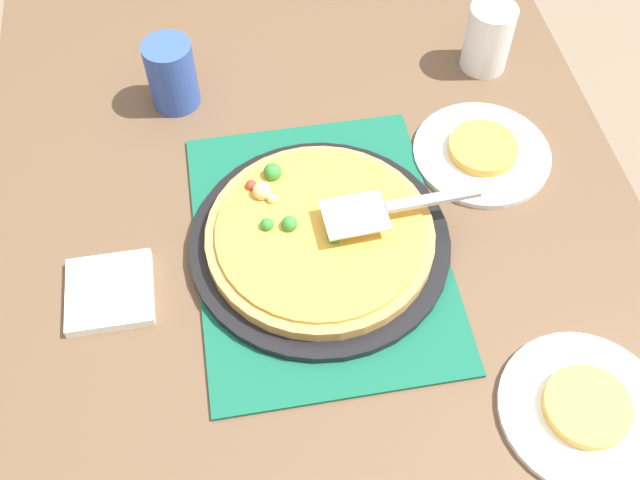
{
  "coord_description": "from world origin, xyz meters",
  "views": [
    {
      "loc": [
        0.61,
        -0.1,
        1.66
      ],
      "look_at": [
        0.0,
        0.0,
        0.77
      ],
      "focal_mm": 41.85,
      "sensor_mm": 36.0,
      "label": 1
    }
  ],
  "objects_px": {
    "pizza_pan": "(320,243)",
    "cup_near": "(488,38)",
    "napkin_stack": "(110,292)",
    "served_slice_left": "(587,407)",
    "cup_far": "(172,74)",
    "pizza": "(319,234)",
    "plate_far_right": "(482,153)",
    "plate_near_left": "(584,411)",
    "served_slice_right": "(483,148)",
    "pizza_server": "(387,208)"
  },
  "relations": [
    {
      "from": "pizza_pan",
      "to": "plate_near_left",
      "type": "distance_m",
      "value": 0.42
    },
    {
      "from": "pizza",
      "to": "pizza_server",
      "type": "bearing_deg",
      "value": 91.99
    },
    {
      "from": "napkin_stack",
      "to": "served_slice_left",
      "type": "bearing_deg",
      "value": 64.92
    },
    {
      "from": "served_slice_left",
      "to": "pizza_server",
      "type": "distance_m",
      "value": 0.37
    },
    {
      "from": "plate_near_left",
      "to": "cup_far",
      "type": "xyz_separation_m",
      "value": [
        -0.65,
        -0.48,
        0.06
      ]
    },
    {
      "from": "served_slice_left",
      "to": "pizza_server",
      "type": "relative_size",
      "value": 0.47
    },
    {
      "from": "pizza_pan",
      "to": "plate_far_right",
      "type": "distance_m",
      "value": 0.32
    },
    {
      "from": "cup_near",
      "to": "pizza_pan",
      "type": "bearing_deg",
      "value": -45.8
    },
    {
      "from": "served_slice_left",
      "to": "cup_far",
      "type": "height_order",
      "value": "cup_far"
    },
    {
      "from": "plate_near_left",
      "to": "served_slice_left",
      "type": "relative_size",
      "value": 2.0
    },
    {
      "from": "served_slice_left",
      "to": "cup_near",
      "type": "height_order",
      "value": "cup_near"
    },
    {
      "from": "plate_far_right",
      "to": "served_slice_right",
      "type": "distance_m",
      "value": 0.01
    },
    {
      "from": "pizza_pan",
      "to": "cup_far",
      "type": "height_order",
      "value": "cup_far"
    },
    {
      "from": "plate_near_left",
      "to": "served_slice_right",
      "type": "distance_m",
      "value": 0.44
    },
    {
      "from": "cup_far",
      "to": "napkin_stack",
      "type": "height_order",
      "value": "cup_far"
    },
    {
      "from": "plate_near_left",
      "to": "served_slice_right",
      "type": "height_order",
      "value": "served_slice_right"
    },
    {
      "from": "pizza",
      "to": "napkin_stack",
      "type": "height_order",
      "value": "pizza"
    },
    {
      "from": "pizza_pan",
      "to": "pizza",
      "type": "bearing_deg",
      "value": -138.66
    },
    {
      "from": "served_slice_left",
      "to": "cup_far",
      "type": "xyz_separation_m",
      "value": [
        -0.65,
        -0.48,
        0.04
      ]
    },
    {
      "from": "served_slice_left",
      "to": "pizza_server",
      "type": "bearing_deg",
      "value": -148.53
    },
    {
      "from": "napkin_stack",
      "to": "served_slice_right",
      "type": "bearing_deg",
      "value": 105.48
    },
    {
      "from": "cup_far",
      "to": "pizza_server",
      "type": "height_order",
      "value": "cup_far"
    },
    {
      "from": "cup_near",
      "to": "served_slice_right",
      "type": "bearing_deg",
      "value": -17.16
    },
    {
      "from": "plate_far_right",
      "to": "pizza_server",
      "type": "distance_m",
      "value": 0.24
    },
    {
      "from": "pizza_pan",
      "to": "plate_far_right",
      "type": "xyz_separation_m",
      "value": [
        -0.13,
        0.29,
        -0.01
      ]
    },
    {
      "from": "pizza_server",
      "to": "cup_near",
      "type": "bearing_deg",
      "value": 143.03
    },
    {
      "from": "pizza",
      "to": "plate_near_left",
      "type": "xyz_separation_m",
      "value": [
        0.31,
        0.29,
        -0.03
      ]
    },
    {
      "from": "pizza_pan",
      "to": "cup_near",
      "type": "bearing_deg",
      "value": 134.2
    },
    {
      "from": "pizza",
      "to": "cup_far",
      "type": "bearing_deg",
      "value": -150.98
    },
    {
      "from": "served_slice_right",
      "to": "served_slice_left",
      "type": "bearing_deg",
      "value": 0.36
    },
    {
      "from": "plate_far_right",
      "to": "cup_far",
      "type": "relative_size",
      "value": 1.83
    },
    {
      "from": "served_slice_left",
      "to": "served_slice_right",
      "type": "xyz_separation_m",
      "value": [
        -0.44,
        -0.0,
        0.0
      ]
    },
    {
      "from": "served_slice_left",
      "to": "cup_near",
      "type": "bearing_deg",
      "value": 174.62
    },
    {
      "from": "plate_near_left",
      "to": "cup_far",
      "type": "relative_size",
      "value": 1.83
    },
    {
      "from": "plate_far_right",
      "to": "napkin_stack",
      "type": "relative_size",
      "value": 1.83
    },
    {
      "from": "plate_far_right",
      "to": "plate_near_left",
      "type": "bearing_deg",
      "value": 0.36
    },
    {
      "from": "served_slice_left",
      "to": "napkin_stack",
      "type": "distance_m",
      "value": 0.66
    },
    {
      "from": "plate_far_right",
      "to": "served_slice_left",
      "type": "relative_size",
      "value": 2.0
    },
    {
      "from": "pizza_pan",
      "to": "served_slice_left",
      "type": "bearing_deg",
      "value": 43.24
    },
    {
      "from": "pizza_server",
      "to": "napkin_stack",
      "type": "xyz_separation_m",
      "value": [
        0.03,
        -0.4,
        -0.06
      ]
    },
    {
      "from": "served_slice_left",
      "to": "pizza_pan",
      "type": "bearing_deg",
      "value": -136.76
    },
    {
      "from": "pizza",
      "to": "plate_far_right",
      "type": "distance_m",
      "value": 0.32
    },
    {
      "from": "pizza",
      "to": "plate_far_right",
      "type": "bearing_deg",
      "value": 114.66
    },
    {
      "from": "served_slice_left",
      "to": "served_slice_right",
      "type": "relative_size",
      "value": 1.0
    },
    {
      "from": "plate_near_left",
      "to": "served_slice_left",
      "type": "height_order",
      "value": "served_slice_left"
    },
    {
      "from": "plate_near_left",
      "to": "plate_far_right",
      "type": "xyz_separation_m",
      "value": [
        -0.44,
        -0.0,
        0.0
      ]
    },
    {
      "from": "pizza",
      "to": "plate_far_right",
      "type": "relative_size",
      "value": 1.5
    },
    {
      "from": "plate_near_left",
      "to": "cup_far",
      "type": "height_order",
      "value": "cup_far"
    },
    {
      "from": "pizza",
      "to": "served_slice_left",
      "type": "distance_m",
      "value": 0.42
    },
    {
      "from": "cup_far",
      "to": "served_slice_right",
      "type": "bearing_deg",
      "value": 66.57
    }
  ]
}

